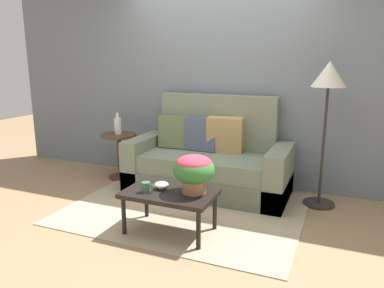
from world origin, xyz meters
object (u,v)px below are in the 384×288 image
(couch, at_px, (209,163))
(floor_lamp, at_px, (328,89))
(coffee_table, at_px, (170,196))
(snack_bowl, at_px, (161,185))
(side_table, at_px, (119,148))
(coffee_mug, at_px, (146,187))
(potted_plant, at_px, (194,170))
(table_vase, at_px, (118,125))

(couch, xyz_separation_m, floor_lamp, (1.31, 0.03, 0.94))
(coffee_table, relative_size, snack_bowl, 6.03)
(side_table, bearing_deg, floor_lamp, 0.81)
(couch, distance_m, coffee_mug, 1.32)
(coffee_table, xyz_separation_m, floor_lamp, (1.25, 1.25, 0.93))
(floor_lamp, bearing_deg, coffee_mug, -137.04)
(floor_lamp, height_order, snack_bowl, floor_lamp)
(floor_lamp, bearing_deg, potted_plant, -131.04)
(couch, distance_m, potted_plant, 1.22)
(potted_plant, bearing_deg, couch, 103.67)
(table_vase, bearing_deg, snack_bowl, -43.14)
(potted_plant, distance_m, coffee_mug, 0.47)
(coffee_table, xyz_separation_m, coffee_mug, (-0.19, -0.09, 0.09))
(couch, distance_m, snack_bowl, 1.19)
(floor_lamp, height_order, coffee_mug, floor_lamp)
(coffee_table, height_order, snack_bowl, snack_bowl)
(side_table, xyz_separation_m, potted_plant, (1.57, -1.15, 0.20))
(potted_plant, xyz_separation_m, snack_bowl, (-0.32, -0.03, -0.18))
(coffee_mug, bearing_deg, table_vase, 131.85)
(coffee_table, xyz_separation_m, potted_plant, (0.22, 0.06, 0.26))
(side_table, xyz_separation_m, floor_lamp, (2.60, 0.04, 0.87))
(coffee_table, height_order, potted_plant, potted_plant)
(snack_bowl, bearing_deg, coffee_mug, -124.57)
(side_table, relative_size, table_vase, 2.15)
(table_vase, bearing_deg, couch, -0.25)
(coffee_table, bearing_deg, floor_lamp, 44.99)
(floor_lamp, bearing_deg, side_table, -179.19)
(couch, bearing_deg, coffee_mug, -95.53)
(coffee_mug, height_order, snack_bowl, coffee_mug)
(floor_lamp, bearing_deg, coffee_table, -135.01)
(coffee_table, bearing_deg, potted_plant, 16.21)
(coffee_table, height_order, floor_lamp, floor_lamp)
(coffee_table, bearing_deg, table_vase, 138.25)
(floor_lamp, relative_size, table_vase, 5.54)
(coffee_table, height_order, coffee_mug, coffee_mug)
(coffee_table, bearing_deg, coffee_mug, -154.06)
(side_table, bearing_deg, potted_plant, -36.07)
(potted_plant, xyz_separation_m, table_vase, (-1.59, 1.16, 0.11))
(snack_bowl, bearing_deg, floor_lamp, 41.90)
(coffee_table, distance_m, side_table, 1.82)
(couch, relative_size, side_table, 3.17)
(coffee_mug, bearing_deg, snack_bowl, 55.43)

